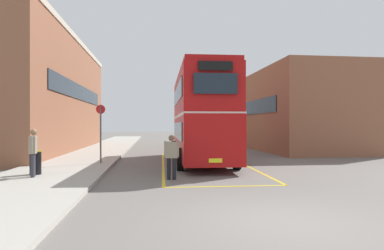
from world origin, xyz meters
name	(u,v)px	position (x,y,z in m)	size (l,w,h in m)	color
ground_plane	(193,156)	(0.00, 14.40, 0.00)	(135.60, 135.60, 0.00)	#66605B
sidewalk_left	(97,152)	(-6.50, 16.80, 0.07)	(4.00, 57.60, 0.14)	#A39E93
brick_building_left	(32,95)	(-11.58, 19.05, 4.22)	(7.08, 20.39, 8.43)	brown
depot_building_right	(288,112)	(8.97, 20.42, 3.09)	(7.02, 16.64, 6.18)	brown
double_decker_bus	(201,115)	(-0.06, 10.70, 2.51)	(3.00, 9.89, 4.75)	black
single_deck_bus	(210,128)	(3.70, 29.35, 1.64)	(3.09, 10.04, 3.02)	black
pedestrian_boarding	(172,154)	(-1.91, 5.39, 0.94)	(0.54, 0.33, 1.63)	black
pedestrian_waiting_near	(33,149)	(-6.85, 5.71, 1.14)	(0.31, 0.57, 1.72)	#2D2D38
litter_bin	(36,162)	(-6.98, 6.32, 0.59)	(0.43, 0.43, 0.89)	black
bus_stop_sign	(101,128)	(-5.11, 9.69, 1.84)	(0.43, 0.15, 2.84)	#4C4C51
bay_marking_yellow	(206,167)	(-0.08, 8.84, 0.00)	(4.49, 11.93, 0.01)	gold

